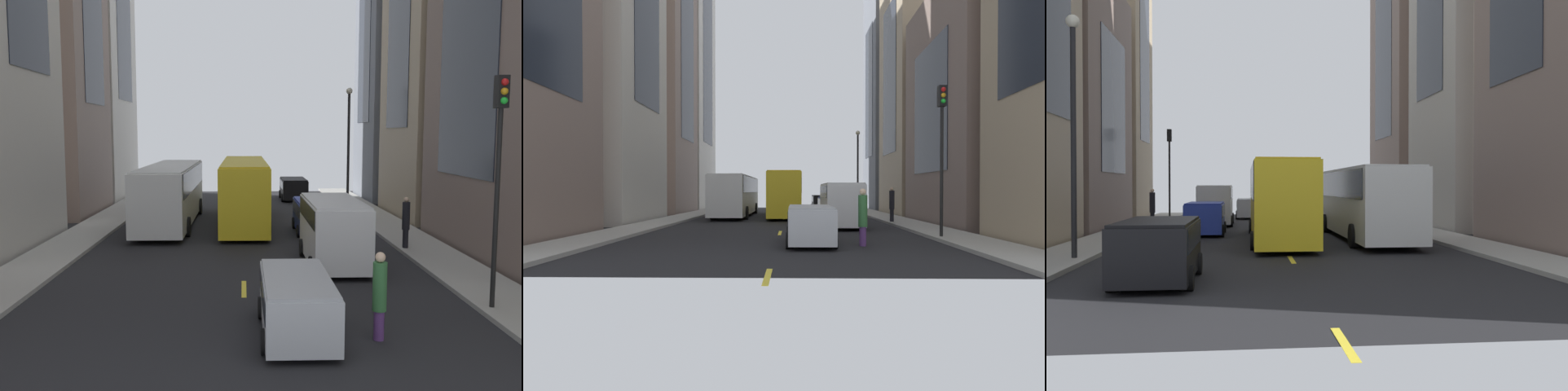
{
  "view_description": "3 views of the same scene",
  "coord_description": "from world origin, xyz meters",
  "views": [
    {
      "loc": [
        -0.01,
        -28.87,
        5.15
      ],
      "look_at": [
        0.93,
        1.48,
        1.8
      ],
      "focal_mm": 39.14,
      "sensor_mm": 36.0,
      "label": 1
    },
    {
      "loc": [
        0.61,
        -31.15,
        2.15
      ],
      "look_at": [
        -0.04,
        2.15,
        1.76
      ],
      "focal_mm": 28.18,
      "sensor_mm": 36.0,
      "label": 2
    },
    {
      "loc": [
        1.59,
        30.02,
        2.55
      ],
      "look_at": [
        -1.91,
        -2.04,
        2.0
      ],
      "focal_mm": 39.33,
      "sensor_mm": 36.0,
      "label": 3
    }
  ],
  "objects": [
    {
      "name": "streetcar_yellow",
      "position": [
        0.04,
        3.39,
        2.12
      ],
      "size": [
        2.7,
        12.99,
        3.59
      ],
      "color": "yellow",
      "rests_on": "ground"
    },
    {
      "name": "streetlamp_near",
      "position": [
        7.26,
        10.31,
        5.01
      ],
      "size": [
        0.44,
        0.44,
        8.07
      ],
      "color": "black",
      "rests_on": "ground"
    },
    {
      "name": "sidewalk_east",
      "position": [
        7.95,
        0.0,
        0.07
      ],
      "size": [
        2.39,
        44.0,
        0.15
      ],
      "primitive_type": "cube",
      "color": "#9E9B93",
      "rests_on": "ground"
    },
    {
      "name": "lane_stripe_3",
      "position": [
        0.0,
        10.5,
        0.01
      ],
      "size": [
        0.16,
        2.0,
        0.01
      ],
      "primitive_type": "cube",
      "color": "yellow",
      "rests_on": "ground"
    },
    {
      "name": "building_east_1",
      "position": [
        13.88,
        -5.0,
        7.38
      ],
      "size": [
        9.16,
        11.0,
        14.77
      ],
      "color": "#7A665B",
      "rests_on": "ground"
    },
    {
      "name": "lane_stripe_1",
      "position": [
        0.0,
        -10.5,
        0.01
      ],
      "size": [
        0.16,
        2.0,
        0.01
      ],
      "primitive_type": "cube",
      "color": "yellow",
      "rests_on": "ground"
    },
    {
      "name": "traffic_light_near_corner",
      "position": [
        7.16,
        -13.15,
        4.67
      ],
      "size": [
        0.32,
        0.44,
        6.59
      ],
      "color": "black",
      "rests_on": "ground"
    },
    {
      "name": "car_black_1",
      "position": [
        3.86,
        14.71,
        0.97
      ],
      "size": [
        2.06,
        4.14,
        1.65
      ],
      "color": "black",
      "rests_on": "ground"
    },
    {
      "name": "building_west_2",
      "position": [
        -13.4,
        7.71,
        15.43
      ],
      "size": [
        8.18,
        8.26,
        30.87
      ],
      "color": "#7A665B",
      "rests_on": "ground"
    },
    {
      "name": "building_east_3",
      "position": [
        13.22,
        15.52,
        13.25
      ],
      "size": [
        7.82,
        7.43,
        26.5
      ],
      "color": "slate",
      "rests_on": "ground"
    },
    {
      "name": "lane_stripe_4",
      "position": [
        0.0,
        21.0,
        0.01
      ],
      "size": [
        0.16,
        2.0,
        0.01
      ],
      "primitive_type": "cube",
      "color": "yellow",
      "rests_on": "ground"
    },
    {
      "name": "city_bus_white",
      "position": [
        -4.07,
        3.11,
        2.01
      ],
      "size": [
        2.8,
        12.76,
        3.35
      ],
      "color": "silver",
      "rests_on": "ground"
    },
    {
      "name": "ground_plane",
      "position": [
        0.0,
        0.0,
        0.0
      ],
      "size": [
        42.3,
        42.3,
        0.0
      ],
      "primitive_type": "plane",
      "color": "black"
    },
    {
      "name": "pedestrian_waiting_curb",
      "position": [
        7.07,
        -4.62,
        1.34
      ],
      "size": [
        0.33,
        0.33,
        2.23
      ],
      "rotation": [
        0.0,
        0.0,
        1.42
      ],
      "color": "black",
      "rests_on": "ground"
    },
    {
      "name": "lane_stripe_2",
      "position": [
        0.0,
        0.0,
        0.01
      ],
      "size": [
        0.16,
        2.0,
        0.01
      ],
      "primitive_type": "cube",
      "color": "yellow",
      "rests_on": "ground"
    },
    {
      "name": "car_blue_2",
      "position": [
        3.64,
        0.1,
        0.99
      ],
      "size": [
        2.03,
        4.17,
        1.68
      ],
      "color": "#2338AD",
      "rests_on": "ground"
    },
    {
      "name": "delivery_van_white",
      "position": [
        3.48,
        -7.14,
        1.51
      ],
      "size": [
        2.25,
        5.43,
        2.58
      ],
      "color": "white",
      "rests_on": "ground"
    },
    {
      "name": "building_east_2",
      "position": [
        13.42,
        5.77,
        12.15
      ],
      "size": [
        8.23,
        8.56,
        24.29
      ],
      "color": "tan",
      "rests_on": "ground"
    },
    {
      "name": "car_silver_0",
      "position": [
        1.34,
        -14.81,
        0.91
      ],
      "size": [
        1.9,
        4.16,
        1.54
      ],
      "color": "#B7BABF",
      "rests_on": "ground"
    },
    {
      "name": "pedestrian_walking_far",
      "position": [
        3.36,
        -15.25,
        1.19
      ],
      "size": [
        0.35,
        0.35,
        2.23
      ],
      "rotation": [
        0.0,
        0.0,
        1.07
      ],
      "color": "#593372",
      "rests_on": "ground"
    },
    {
      "name": "sidewalk_west",
      "position": [
        -7.95,
        0.0,
        0.07
      ],
      "size": [
        2.39,
        44.0,
        0.15
      ],
      "primitive_type": "cube",
      "color": "#9E9B93",
      "rests_on": "ground"
    },
    {
      "name": "building_west_3",
      "position": [
        -12.45,
        17.16,
        17.08
      ],
      "size": [
        6.26,
        9.36,
        34.16
      ],
      "color": "beige",
      "rests_on": "ground"
    },
    {
      "name": "lane_stripe_0",
      "position": [
        0.0,
        -21.0,
        0.01
      ],
      "size": [
        0.16,
        2.0,
        0.01
      ],
      "primitive_type": "cube",
      "color": "yellow",
      "rests_on": "ground"
    }
  ]
}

